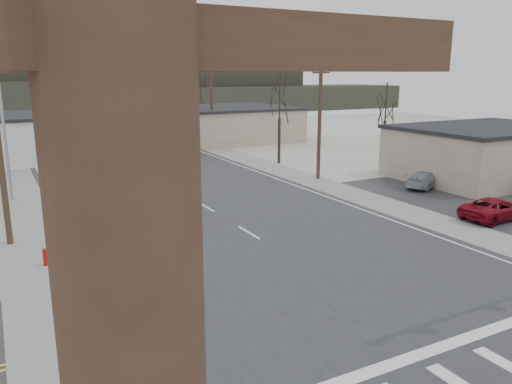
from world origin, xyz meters
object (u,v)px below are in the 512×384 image
sedan_crossing (165,209)px  car_far_b (47,136)px  car_parked_silver (426,180)px  car_parked_red (495,209)px  car_far_a (155,143)px  fire_hydrant (46,257)px

sedan_crossing → car_far_b: 40.84m
sedan_crossing → car_far_b: (-2.27, 40.78, -0.07)m
car_parked_silver → car_parked_red: bearing=142.7°
sedan_crossing → car_far_a: size_ratio=0.89×
car_parked_red → car_parked_silver: bearing=-21.5°
fire_hydrant → car_parked_silver: 27.24m
sedan_crossing → car_parked_silver: (20.16, -0.45, -0.17)m
car_far_b → fire_hydrant: bearing=-78.6°
car_parked_silver → sedan_crossing: bearing=70.6°
car_far_a → car_parked_silver: size_ratio=1.25×
fire_hydrant → car_far_a: (14.60, 31.71, 0.35)m
car_far_b → car_parked_red: (19.63, -49.28, -0.07)m
sedan_crossing → fire_hydrant: bearing=-164.6°
fire_hydrant → car_parked_silver: size_ratio=0.21×
car_far_a → car_parked_red: size_ratio=1.14×
car_far_b → car_parked_red: bearing=-51.0°
car_far_a → car_far_b: car_far_a is taller
car_parked_silver → fire_hydrant: bearing=79.3°
fire_hydrant → car_parked_red: size_ratio=0.19×
car_parked_red → car_parked_silver: 8.52m
car_parked_red → car_far_b: bearing=19.4°
car_far_a → car_parked_silver: (12.40, -28.20, -0.16)m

